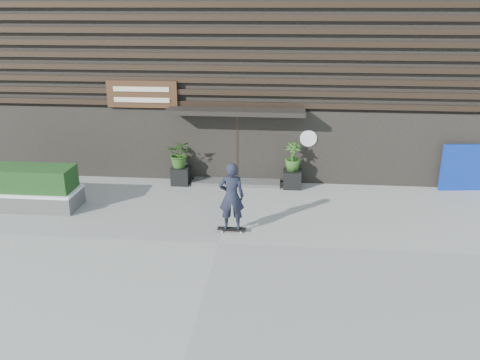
# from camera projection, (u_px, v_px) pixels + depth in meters

# --- Properties ---
(ground) EXTENTS (80.00, 80.00, 0.00)m
(ground) POSITION_uv_depth(u_px,v_px,m) (219.00, 243.00, 13.05)
(ground) COLOR #9E9B95
(ground) RESTS_ON ground
(entrance_step) EXTENTS (3.00, 0.80, 0.12)m
(entrance_step) POSITION_uv_depth(u_px,v_px,m) (237.00, 182.00, 17.35)
(entrance_step) COLOR #4B4B48
(entrance_step) RESTS_ON ground
(planter_pot_left) EXTENTS (0.60, 0.60, 0.60)m
(planter_pot_left) POSITION_uv_depth(u_px,v_px,m) (181.00, 176.00, 17.25)
(planter_pot_left) COLOR black
(planter_pot_left) RESTS_ON ground
(bamboo_left) EXTENTS (0.86, 0.75, 0.96)m
(bamboo_left) POSITION_uv_depth(u_px,v_px,m) (180.00, 154.00, 17.00)
(bamboo_left) COLOR #2D591E
(bamboo_left) RESTS_ON planter_pot_left
(planter_pot_right) EXTENTS (0.60, 0.60, 0.60)m
(planter_pot_right) POSITION_uv_depth(u_px,v_px,m) (292.00, 179.00, 16.92)
(planter_pot_right) COLOR black
(planter_pot_right) RESTS_ON ground
(bamboo_right) EXTENTS (0.54, 0.54, 0.96)m
(bamboo_right) POSITION_uv_depth(u_px,v_px,m) (293.00, 157.00, 16.66)
(bamboo_right) COLOR #2D591E
(bamboo_right) RESTS_ON planter_pot_right
(raised_bed) EXTENTS (3.50, 1.20, 0.50)m
(raised_bed) POSITION_uv_depth(u_px,v_px,m) (22.00, 199.00, 15.34)
(raised_bed) COLOR #4F4F4D
(raised_bed) RESTS_ON ground
(snow_layer) EXTENTS (3.50, 1.20, 0.08)m
(snow_layer) POSITION_uv_depth(u_px,v_px,m) (21.00, 190.00, 15.24)
(snow_layer) COLOR white
(snow_layer) RESTS_ON raised_bed
(hedge) EXTENTS (3.30, 1.00, 0.70)m
(hedge) POSITION_uv_depth(u_px,v_px,m) (19.00, 178.00, 15.11)
(hedge) COLOR #173B15
(hedge) RESTS_ON snow_layer
(blue_tarp) EXTENTS (1.68, 0.33, 1.57)m
(blue_tarp) POSITION_uv_depth(u_px,v_px,m) (466.00, 167.00, 16.53)
(blue_tarp) COLOR #0B2895
(blue_tarp) RESTS_ON ground
(building) EXTENTS (18.00, 11.00, 8.00)m
(building) POSITION_uv_depth(u_px,v_px,m) (249.00, 51.00, 21.08)
(building) COLOR black
(building) RESTS_ON ground
(skateboarder) EXTENTS (0.78, 0.50, 1.96)m
(skateboarder) POSITION_uv_depth(u_px,v_px,m) (232.00, 197.00, 13.39)
(skateboarder) COLOR black
(skateboarder) RESTS_ON ground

